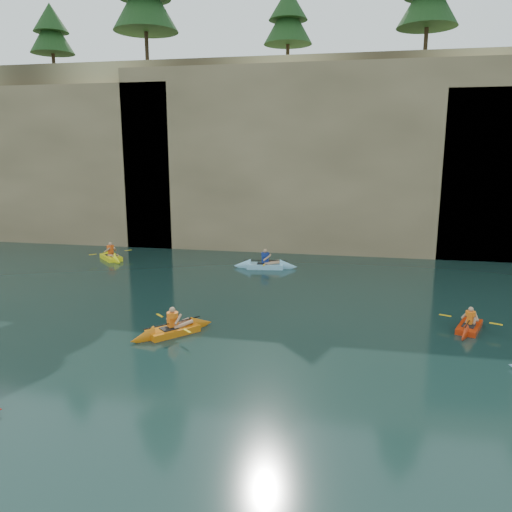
# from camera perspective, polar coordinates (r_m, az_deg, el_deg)

# --- Properties ---
(ground) EXTENTS (160.00, 160.00, 0.00)m
(ground) POSITION_cam_1_polar(r_m,az_deg,el_deg) (11.10, -15.44, -22.59)
(ground) COLOR black
(ground) RESTS_ON ground
(cliff) EXTENTS (70.00, 16.00, 12.00)m
(cliff) POSITION_cam_1_polar(r_m,az_deg,el_deg) (38.30, 4.89, 11.77)
(cliff) COLOR tan
(cliff) RESTS_ON ground
(cliff_slab_center) EXTENTS (24.00, 2.40, 11.40)m
(cliff_slab_center) POSITION_cam_1_polar(r_m,az_deg,el_deg) (30.74, 7.04, 11.07)
(cliff_slab_center) COLOR #9D855F
(cliff_slab_center) RESTS_ON ground
(sea_cave_west) EXTENTS (4.50, 1.00, 4.00)m
(sea_cave_west) POSITION_cam_1_polar(r_m,az_deg,el_deg) (37.67, -25.28, 4.55)
(sea_cave_west) COLOR black
(sea_cave_west) RESTS_ON ground
(sea_cave_center) EXTENTS (3.50, 1.00, 3.20)m
(sea_cave_center) POSITION_cam_1_polar(r_m,az_deg,el_deg) (31.49, -4.22, 3.66)
(sea_cave_center) COLOR black
(sea_cave_center) RESTS_ON ground
(sea_cave_east) EXTENTS (5.00, 1.00, 4.50)m
(sea_cave_east) POSITION_cam_1_polar(r_m,az_deg,el_deg) (30.77, 21.82, 3.85)
(sea_cave_east) COLOR black
(sea_cave_east) RESTS_ON ground
(kayaker_orange) EXTENTS (2.61, 2.86, 1.20)m
(kayaker_orange) POSITION_cam_1_polar(r_m,az_deg,el_deg) (17.56, -9.47, -8.33)
(kayaker_orange) COLOR orange
(kayaker_orange) RESTS_ON ground
(kayaker_red_far) EXTENTS (1.98, 2.88, 1.04)m
(kayaker_red_far) POSITION_cam_1_polar(r_m,az_deg,el_deg) (19.26, 23.20, -7.37)
(kayaker_red_far) COLOR red
(kayaker_red_far) RESTS_ON ground
(kayaker_yellow) EXTENTS (2.73, 2.70, 1.26)m
(kayaker_yellow) POSITION_cam_1_polar(r_m,az_deg,el_deg) (29.83, -16.23, -0.09)
(kayaker_yellow) COLOR #FFF315
(kayaker_yellow) RESTS_ON ground
(kayaker_ltblue_mid) EXTENTS (3.48, 2.54, 1.30)m
(kayaker_ltblue_mid) POSITION_cam_1_polar(r_m,az_deg,el_deg) (26.55, 1.06, -1.07)
(kayaker_ltblue_mid) COLOR #8ECEED
(kayaker_ltblue_mid) RESTS_ON ground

